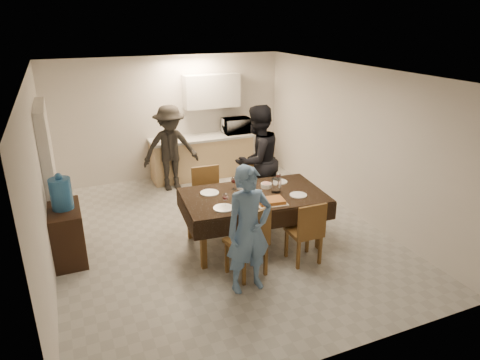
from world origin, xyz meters
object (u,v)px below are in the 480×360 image
object	(u,v)px
water_jug	(61,194)
water_pitcher	(276,186)
savoury_tart	(271,201)
dining_table	(254,197)
microwave	(237,126)
wine_bottle	(249,184)
person_kitchen	(171,148)
person_far	(257,160)
person_near	(249,230)
console	(68,234)

from	to	relation	value
water_jug	water_pitcher	size ratio (longest dim) A/B	2.08
savoury_tart	dining_table	bearing A→B (deg)	104.74
microwave	savoury_tart	bearing A→B (deg)	75.24
wine_bottle	person_kitchen	world-z (taller)	person_kitchen
person_kitchen	water_jug	bearing A→B (deg)	-134.99
water_jug	water_pitcher	distance (m)	3.09
person_far	water_pitcher	bearing A→B (deg)	59.54
water_pitcher	person_kitchen	xyz separation A→B (m)	(-0.94, 2.76, -0.07)
dining_table	savoury_tart	distance (m)	0.40
person_far	savoury_tart	bearing A→B (deg)	52.38
person_near	savoury_tart	bearing A→B (deg)	43.24
dining_table	person_near	distance (m)	1.19
water_jug	microwave	bearing A→B (deg)	34.37
dining_table	microwave	bearing A→B (deg)	76.79
dining_table	savoury_tart	bearing A→B (deg)	-70.37
console	person_far	distance (m)	3.29
water_pitcher	microwave	size ratio (longest dim) A/B	0.36
person_near	person_far	bearing A→B (deg)	59.72
savoury_tart	person_kitchen	distance (m)	3.17
wine_bottle	savoury_tart	distance (m)	0.47
dining_table	person_far	world-z (taller)	person_far
water_jug	savoury_tart	xyz separation A→B (m)	(2.77, -1.01, -0.18)
console	water_jug	bearing A→B (deg)	-90.00
savoury_tart	person_near	bearing A→B (deg)	-134.13
dining_table	wine_bottle	size ratio (longest dim) A/B	7.16
console	water_pitcher	bearing A→B (deg)	-12.74
water_pitcher	person_kitchen	bearing A→B (deg)	108.73
water_pitcher	person_near	world-z (taller)	person_near
dining_table	person_far	bearing A→B (deg)	67.24
savoury_tart	person_far	world-z (taller)	person_far
water_jug	person_kitchen	world-z (taller)	person_kitchen
person_far	person_kitchen	xyz separation A→B (m)	(-1.14, 1.66, -0.11)
person_kitchen	dining_table	bearing A→B (deg)	-77.80
wine_bottle	person_kitchen	xyz separation A→B (m)	(-0.54, 2.66, -0.11)
console	microwave	xyz separation A→B (m)	(3.70, 2.53, 0.67)
console	person_far	size ratio (longest dim) A/B	0.45
savoury_tart	microwave	world-z (taller)	microwave
water_jug	microwave	distance (m)	4.48
water_pitcher	person_far	size ratio (longest dim) A/B	0.11
person_near	person_far	world-z (taller)	person_far
console	person_far	bearing A→B (deg)	7.40
microwave	person_kitchen	world-z (taller)	person_kitchen
dining_table	water_pitcher	size ratio (longest dim) A/B	10.31
water_jug	wine_bottle	distance (m)	2.68
savoury_tart	wine_bottle	bearing A→B (deg)	109.23
console	savoury_tart	xyz separation A→B (m)	(2.77, -1.01, 0.45)
savoury_tart	water_jug	bearing A→B (deg)	159.91
dining_table	savoury_tart	xyz separation A→B (m)	(0.10, -0.38, 0.07)
water_jug	microwave	xyz separation A→B (m)	(3.70, 2.53, 0.05)
console	person_kitchen	distance (m)	2.98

